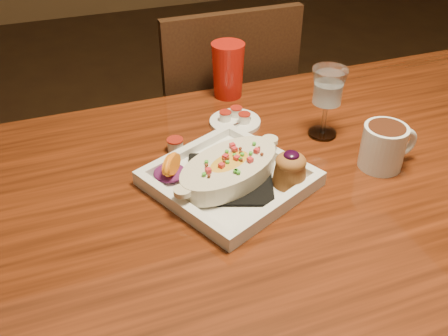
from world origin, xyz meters
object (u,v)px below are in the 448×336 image
object	(u,v)px
chair_far	(219,129)
coffee_mug	(385,145)
goblet	(328,90)
table	(317,212)
red_tumbler	(228,70)
saucer	(235,120)
plate	(234,173)

from	to	relation	value
chair_far	coffee_mug	world-z (taller)	chair_far
chair_far	goblet	world-z (taller)	chair_far
table	chair_far	world-z (taller)	chair_far
goblet	red_tumbler	size ratio (longest dim) A/B	1.15
chair_far	saucer	size ratio (longest dim) A/B	7.68
table	chair_far	distance (m)	0.65
chair_far	plate	bearing A→B (deg)	73.08
chair_far	goblet	size ratio (longest dim) A/B	5.73
table	saucer	size ratio (longest dim) A/B	12.38
plate	saucer	distance (m)	0.24
chair_far	plate	xyz separation A→B (m)	(-0.18, -0.60, 0.27)
goblet	saucer	size ratio (longest dim) A/B	1.34
coffee_mug	red_tumbler	size ratio (longest dim) A/B	0.89
chair_far	coffee_mug	bearing A→B (deg)	101.64
chair_far	goblet	xyz separation A→B (m)	(0.08, -0.49, 0.36)
chair_far	saucer	bearing A→B (deg)	76.21
table	saucer	xyz separation A→B (m)	(-0.09, 0.26, 0.11)
coffee_mug	red_tumbler	world-z (taller)	red_tumbler
coffee_mug	goblet	size ratio (longest dim) A/B	0.78
red_tumbler	goblet	bearing A→B (deg)	-62.63
chair_far	saucer	world-z (taller)	chair_far
plate	coffee_mug	world-z (taller)	coffee_mug
goblet	chair_far	bearing A→B (deg)	99.13
coffee_mug	plate	bearing A→B (deg)	172.46
goblet	red_tumbler	xyz separation A→B (m)	(-0.13, 0.26, -0.04)
table	plate	world-z (taller)	plate
chair_far	saucer	xyz separation A→B (m)	(-0.09, -0.37, 0.25)
coffee_mug	goblet	bearing A→B (deg)	110.08
plate	goblet	distance (m)	0.29
plate	red_tumbler	distance (m)	0.39
chair_far	red_tumbler	world-z (taller)	chair_far
chair_far	red_tumbler	bearing A→B (deg)	76.36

